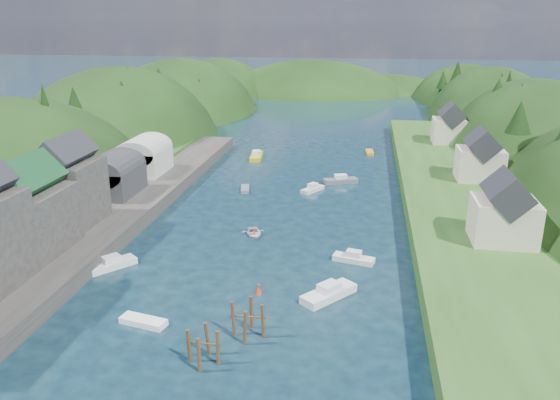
% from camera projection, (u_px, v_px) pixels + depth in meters
% --- Properties ---
extents(ground, '(600.00, 600.00, 0.00)m').
position_uv_depth(ground, '(300.00, 182.00, 94.49)').
color(ground, black).
rests_on(ground, ground).
extents(hillside_left, '(44.00, 245.56, 52.00)m').
position_uv_depth(hillside_left, '(121.00, 176.00, 127.15)').
color(hillside_left, black).
rests_on(hillside_left, ground).
extents(hillside_right, '(36.00, 245.56, 48.00)m').
position_uv_depth(hillside_right, '(528.00, 192.00, 113.55)').
color(hillside_right, black).
rests_on(hillside_right, ground).
extents(far_hills, '(103.00, 68.00, 44.00)m').
position_uv_depth(far_hills, '(341.00, 119.00, 213.82)').
color(far_hills, black).
rests_on(far_hills, ground).
extents(hill_trees, '(91.47, 151.01, 12.38)m').
position_uv_depth(hill_trees, '(309.00, 105.00, 105.32)').
color(hill_trees, black).
rests_on(hill_trees, ground).
extents(quay_left, '(12.00, 110.00, 2.00)m').
position_uv_depth(quay_left, '(85.00, 233.00, 69.66)').
color(quay_left, '#2D2B28').
rests_on(quay_left, ground).
extents(terrace_left_grass, '(12.00, 110.00, 2.50)m').
position_uv_depth(terrace_left_grass, '(34.00, 228.00, 70.63)').
color(terrace_left_grass, '#234719').
rests_on(terrace_left_grass, ground).
extents(boat_sheds, '(7.00, 21.00, 7.50)m').
position_uv_depth(boat_sheds, '(129.00, 162.00, 86.38)').
color(boat_sheds, '#2D2D30').
rests_on(boat_sheds, quay_left).
extents(terrace_right, '(16.00, 120.00, 2.40)m').
position_uv_depth(terrace_right, '(459.00, 201.00, 81.02)').
color(terrace_right, '#234719').
rests_on(terrace_right, ground).
extents(right_bank_cottages, '(9.00, 59.24, 8.41)m').
position_uv_depth(right_bank_cottages, '(473.00, 158.00, 86.89)').
color(right_bank_cottages, beige).
rests_on(right_bank_cottages, terrace_right).
extents(piling_cluster_near, '(2.94, 2.77, 3.65)m').
position_uv_depth(piling_cluster_near, '(203.00, 349.00, 44.73)').
color(piling_cluster_near, '#382314').
rests_on(piling_cluster_near, ground).
extents(piling_cluster_far, '(3.22, 3.00, 3.85)m').
position_uv_depth(piling_cluster_far, '(248.00, 323.00, 48.49)').
color(piling_cluster_far, '#382314').
rests_on(piling_cluster_far, ground).
extents(channel_buoy_near, '(0.70, 0.70, 1.10)m').
position_uv_depth(channel_buoy_near, '(259.00, 289.00, 56.22)').
color(channel_buoy_near, red).
rests_on(channel_buoy_near, ground).
extents(channel_buoy_far, '(0.70, 0.70, 1.10)m').
position_uv_depth(channel_buoy_far, '(254.00, 233.00, 70.91)').
color(channel_buoy_far, red).
rests_on(channel_buoy_far, ground).
extents(moored_boats, '(32.27, 93.90, 2.37)m').
position_uv_depth(moored_boats, '(234.00, 257.00, 63.58)').
color(moored_boats, silver).
rests_on(moored_boats, ground).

